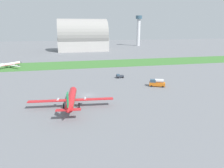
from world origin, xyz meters
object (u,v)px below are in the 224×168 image
Objects in this scene: pushback_tug_midfield at (120,76)px; control_tower at (139,28)px; airplane_foreground_turboprop at (71,99)px; fuel_truck_by_runway at (157,83)px; airplane_taxiing_turboprop at (9,64)px.

control_tower is at bearing -115.81° from pushback_tug_midfield.
airplane_foreground_turboprop is 40.89m from pushback_tug_midfield.
pushback_tug_midfield is 21.12m from fuel_truck_by_runway.
airplane_foreground_turboprop is 3.79× the size of fuel_truck_by_runway.
airplane_taxiing_turboprop is 0.41× the size of control_tower.
airplane_foreground_turboprop is 39.03m from fuel_truck_by_runway.
control_tower is at bearing -2.41° from airplane_taxiing_turboprop.
control_tower is at bearing -19.31° from airplane_foreground_turboprop.
airplane_foreground_turboprop is 212.43m from control_tower.
airplane_taxiing_turboprop reaches higher than pushback_tug_midfield.
fuel_truck_by_runway is (35.77, 15.58, -1.29)m from airplane_foreground_turboprop.
fuel_truck_by_runway is (71.58, -55.80, -0.62)m from airplane_taxiing_turboprop.
control_tower reaches higher than fuel_truck_by_runway.
airplane_foreground_turboprop reaches higher than airplane_taxiing_turboprop.
airplane_foreground_turboprop reaches higher than pushback_tug_midfield.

